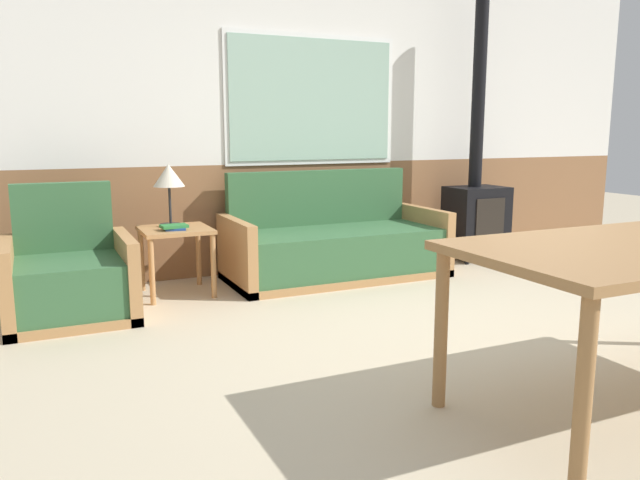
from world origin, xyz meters
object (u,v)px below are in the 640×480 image
table_lamp (169,178)px  wood_stove (476,197)px  side_table (176,239)px  armchair (70,280)px  couch (335,247)px

table_lamp → wood_stove: (2.90, 0.00, -0.28)m
side_table → armchair: bearing=-158.4°
side_table → table_lamp: bearing=98.9°
wood_stove → couch: bearing=-176.7°
table_lamp → wood_stove: wood_stove is taller
couch → armchair: couch is taller
side_table → wood_stove: bearing=1.8°
armchair → wood_stove: (3.66, 0.40, 0.34)m
wood_stove → armchair: bearing=-173.8°
couch → table_lamp: size_ratio=3.88×
couch → armchair: (-2.11, -0.31, -0.00)m
armchair → side_table: bearing=10.8°
couch → table_lamp: 1.49m
wood_stove → side_table: bearing=-178.2°
armchair → table_lamp: size_ratio=1.86×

